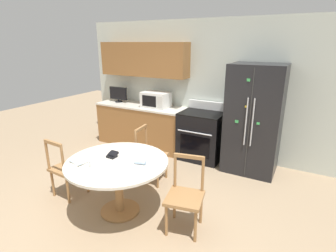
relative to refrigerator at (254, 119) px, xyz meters
name	(u,v)px	position (x,y,z in m)	size (l,w,h in m)	color
ground_plane	(121,219)	(-1.13, -2.23, -0.93)	(14.00, 14.00, 0.00)	#9E8466
back_wall	(186,81)	(-1.44, 0.36, 0.51)	(5.20, 0.44, 2.60)	silver
kitchen_counter	(142,125)	(-2.35, 0.06, -0.48)	(1.99, 0.64, 0.90)	#936033
refrigerator	(254,119)	(0.00, 0.00, 0.00)	(0.87, 0.73, 1.85)	black
oven_range	(201,135)	(-0.94, 0.03, -0.46)	(0.80, 0.68, 1.08)	black
microwave	(156,100)	(-1.97, 0.05, 0.13)	(0.55, 0.37, 0.31)	white
countertop_tv	(118,94)	(-2.96, 0.08, 0.15)	(0.44, 0.16, 0.33)	black
dining_table	(118,170)	(-1.24, -2.09, -0.31)	(1.30, 1.30, 0.74)	beige
dining_chair_far	(150,156)	(-1.33, -1.19, -0.49)	(0.46, 0.46, 0.90)	#9E7042
dining_chair_right	(185,196)	(-0.34, -1.97, -0.49)	(0.49, 0.49, 0.90)	#9E7042
dining_chair_left	(67,168)	(-2.16, -2.14, -0.49)	(0.45, 0.45, 0.90)	#9E7042
candle_glass	(93,164)	(-1.39, -2.37, -0.15)	(0.08, 0.08, 0.09)	silver
folded_napkin	(140,162)	(-0.93, -2.03, -0.16)	(0.15, 0.08, 0.05)	#A3BCDB
wallet	(112,155)	(-1.38, -2.03, -0.16)	(0.12, 0.13, 0.07)	black
mail_stack	(84,159)	(-1.63, -2.28, -0.17)	(0.31, 0.36, 0.02)	white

